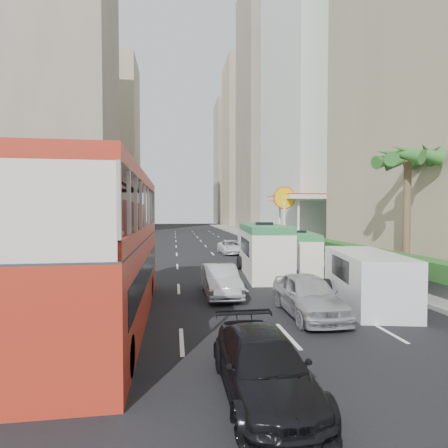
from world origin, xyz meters
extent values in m
plane|color=black|center=(0.00, 0.00, 0.00)|extent=(200.00, 200.00, 0.00)
cube|color=red|center=(-6.00, 0.00, 2.53)|extent=(2.50, 11.00, 5.06)
imported|color=silver|center=(-1.75, 3.41, 0.00)|extent=(1.50, 4.14, 1.36)
imported|color=silver|center=(1.00, -0.07, 0.00)|extent=(1.86, 4.45, 1.50)
imported|color=black|center=(-2.01, -5.24, 0.00)|extent=(1.75, 4.26, 1.23)
imported|color=silver|center=(1.28, 18.92, 0.00)|extent=(2.14, 4.30, 1.17)
cube|color=silver|center=(1.47, 8.11, 1.50)|extent=(2.88, 6.93, 2.99)
cube|color=silver|center=(3.85, 8.63, 1.24)|extent=(2.96, 5.85, 2.48)
cube|color=silver|center=(3.90, 1.01, 1.06)|extent=(3.15, 5.63, 2.12)
cube|color=silver|center=(4.55, 24.73, 0.97)|extent=(2.32, 4.99, 1.94)
cube|color=#99968C|center=(9.00, 25.00, 0.09)|extent=(6.00, 120.00, 0.18)
cube|color=silver|center=(6.20, 14.00, 0.68)|extent=(0.30, 44.00, 1.00)
cube|color=#2D6626|center=(6.20, 14.00, 1.53)|extent=(1.10, 44.00, 0.70)
cylinder|color=brown|center=(7.80, 4.00, 3.38)|extent=(0.36, 0.36, 6.40)
cube|color=silver|center=(10.00, 23.00, 2.75)|extent=(6.50, 8.00, 5.50)
cube|color=white|center=(18.00, 34.00, 29.00)|extent=(16.00, 18.00, 58.00)
cube|color=gray|center=(18.00, 58.00, 25.00)|extent=(16.00, 16.00, 50.00)
cube|color=tan|center=(17.00, 82.00, 22.00)|extent=(14.00, 14.00, 44.00)
cube|color=gray|center=(17.00, 104.00, 20.00)|extent=(14.00, 14.00, 40.00)
cube|color=gray|center=(-24.00, 55.00, 26.00)|extent=(18.00, 18.00, 52.00)
cube|color=tan|center=(-22.00, 90.00, 23.00)|extent=(16.00, 16.00, 46.00)
camera|label=1|loc=(-3.80, -12.07, 3.77)|focal=28.00mm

